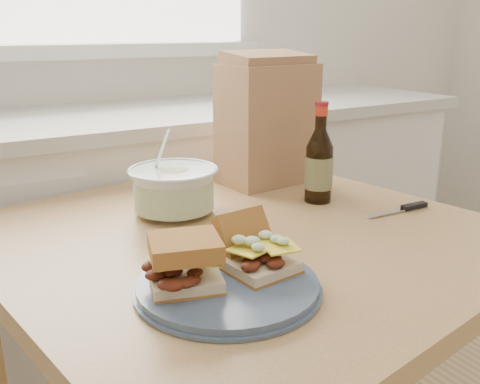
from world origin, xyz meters
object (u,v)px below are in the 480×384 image
beer_bottle (319,165)px  paper_bag (267,124)px  dining_table (242,282)px  plate (228,286)px  coleslaw_bowl (174,191)px

beer_bottle → paper_bag: 0.22m
beer_bottle → paper_bag: bearing=84.8°
dining_table → plate: plate is taller
coleslaw_bowl → paper_bag: size_ratio=0.64×
paper_bag → dining_table: bearing=-135.8°
dining_table → plate: 0.30m
plate → coleslaw_bowl: (0.09, 0.39, 0.04)m
plate → beer_bottle: 0.51m
plate → paper_bag: paper_bag is taller
plate → paper_bag: size_ratio=0.92×
beer_bottle → coleslaw_bowl: bearing=155.9°
dining_table → paper_bag: size_ratio=3.53×
plate → dining_table: bearing=53.3°
coleslaw_bowl → beer_bottle: size_ratio=0.84×
beer_bottle → paper_bag: (-0.01, 0.21, 0.07)m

